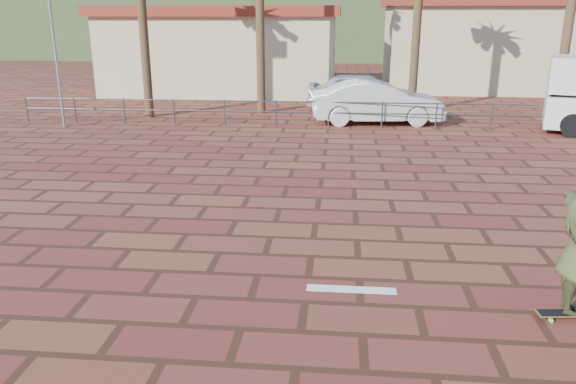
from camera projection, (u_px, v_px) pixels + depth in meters
name	position (u px, v px, depth m)	size (l,w,h in m)	color
ground	(311.00, 256.00, 10.00)	(120.00, 120.00, 0.00)	brown
paint_stripe	(351.00, 289.00, 8.80)	(1.40, 0.22, 0.01)	white
guardrail	(329.00, 109.00, 21.18)	(24.06, 0.06, 1.00)	#47494F
building_west	(224.00, 49.00, 30.72)	(12.60, 7.60, 4.50)	beige
building_east	(478.00, 44.00, 31.28)	(10.60, 6.60, 5.00)	beige
hill_front	(339.00, 25.00, 56.52)	(70.00, 18.00, 6.00)	#384C28
hill_back	(146.00, 15.00, 63.88)	(35.00, 14.00, 8.00)	#384C28
longboard	(573.00, 314.00, 7.93)	(1.02, 0.32, 0.10)	olive
car_silver	(363.00, 92.00, 24.67)	(1.98, 4.92, 1.68)	#B7BABF
car_white	(377.00, 102.00, 21.91)	(1.76, 5.05, 1.66)	silver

